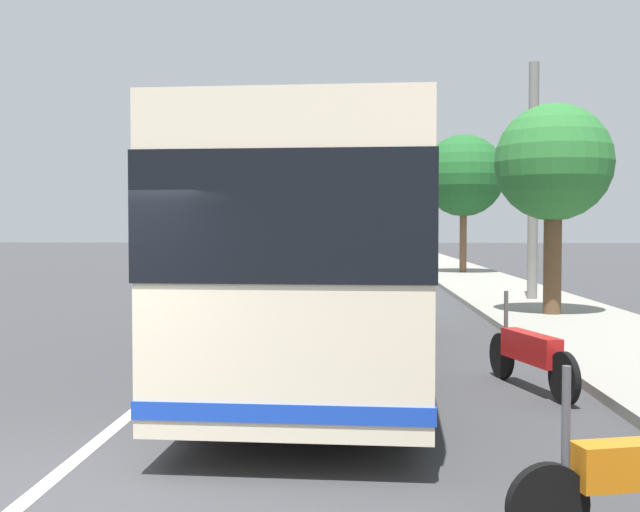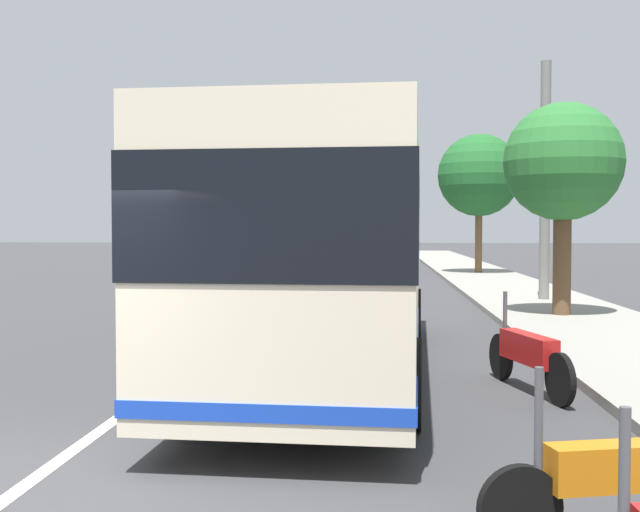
# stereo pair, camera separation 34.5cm
# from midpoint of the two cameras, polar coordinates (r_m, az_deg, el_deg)

# --- Properties ---
(ground_plane) EXTENTS (220.00, 220.00, 0.00)m
(ground_plane) POSITION_cam_midpoint_polar(r_m,az_deg,el_deg) (7.34, -20.69, -15.32)
(ground_plane) COLOR #38383A
(sidewalk_curb) EXTENTS (110.00, 3.60, 0.14)m
(sidewalk_curb) POSITION_cam_midpoint_polar(r_m,az_deg,el_deg) (17.20, 18.53, -5.09)
(sidewalk_curb) COLOR gray
(sidewalk_curb) RESTS_ON ground
(lane_divider_line) EXTENTS (110.00, 0.16, 0.01)m
(lane_divider_line) POSITION_cam_midpoint_polar(r_m,az_deg,el_deg) (16.80, -6.95, -5.39)
(lane_divider_line) COLOR silver
(lane_divider_line) RESTS_ON ground
(coach_bus) EXTENTS (10.85, 3.18, 3.37)m
(coach_bus) POSITION_cam_midpoint_polar(r_m,az_deg,el_deg) (11.88, 0.13, 0.77)
(coach_bus) COLOR beige
(coach_bus) RESTS_ON ground
(motorcycle_nearest_curb) EXTENTS (2.33, 0.70, 1.28)m
(motorcycle_nearest_curb) POSITION_cam_midpoint_polar(r_m,az_deg,el_deg) (10.83, 14.21, -6.94)
(motorcycle_nearest_curb) COLOR black
(motorcycle_nearest_curb) RESTS_ON ground
(car_side_street) EXTENTS (4.54, 1.93, 1.52)m
(car_side_street) POSITION_cam_midpoint_polar(r_m,az_deg,el_deg) (34.55, -5.67, -0.38)
(car_side_street) COLOR #2D7238
(car_side_street) RESTS_ON ground
(car_oncoming) EXTENTS (4.08, 1.90, 1.52)m
(car_oncoming) POSITION_cam_midpoint_polar(r_m,az_deg,el_deg) (51.49, 1.86, 0.43)
(car_oncoming) COLOR black
(car_oncoming) RESTS_ON ground
(roadside_tree_mid_block) EXTENTS (2.77, 2.77, 5.12)m
(roadside_tree_mid_block) POSITION_cam_midpoint_polar(r_m,az_deg,el_deg) (19.30, 16.18, 6.43)
(roadside_tree_mid_block) COLOR brown
(roadside_tree_mid_block) RESTS_ON ground
(roadside_tree_far_block) EXTENTS (3.76, 3.76, 6.48)m
(roadside_tree_far_block) POSITION_cam_midpoint_polar(r_m,az_deg,el_deg) (36.58, 10.17, 5.78)
(roadside_tree_far_block) COLOR brown
(roadside_tree_far_block) RESTS_ON ground
(utility_pole) EXTENTS (0.29, 0.29, 6.92)m
(utility_pole) POSITION_cam_midpoint_polar(r_m,az_deg,el_deg) (23.30, 14.88, 5.14)
(utility_pole) COLOR slate
(utility_pole) RESTS_ON ground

